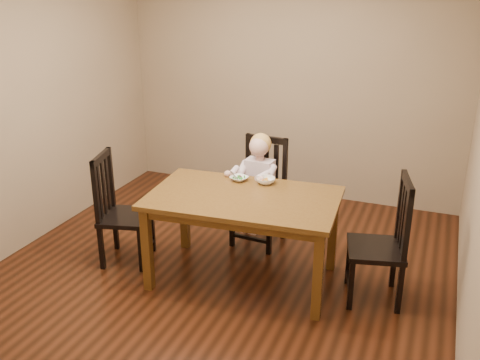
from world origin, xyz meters
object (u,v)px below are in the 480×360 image
at_px(chair_child, 261,193).
at_px(chair_left, 120,211).
at_px(dining_table, 243,206).
at_px(bowl_peas, 239,178).
at_px(bowl_veg, 266,180).
at_px(chair_right, 383,243).
at_px(toddler, 259,180).

xyz_separation_m(chair_child, chair_left, (-1.07, -0.85, -0.01)).
height_order(dining_table, bowl_peas, bowl_peas).
bearing_deg(chair_left, bowl_peas, 97.59).
height_order(chair_left, bowl_veg, chair_left).
distance_m(chair_child, chair_right, 1.41).
height_order(chair_left, toddler, chair_left).
bearing_deg(toddler, bowl_veg, 122.04).
xyz_separation_m(dining_table, bowl_veg, (0.08, 0.34, 0.12)).
height_order(chair_left, chair_right, chair_right).
xyz_separation_m(chair_child, chair_right, (1.26, -0.63, 0.00)).
bearing_deg(bowl_veg, chair_child, 114.56).
distance_m(chair_left, chair_right, 2.34).
bearing_deg(chair_child, chair_right, 157.53).
height_order(toddler, bowl_veg, toddler).
distance_m(chair_right, bowl_peas, 1.37).
bearing_deg(toddler, dining_table, 103.06).
bearing_deg(bowl_veg, toddler, 118.16).
bearing_deg(chair_right, chair_child, 50.26).
bearing_deg(toddler, chair_child, -90.00).
xyz_separation_m(chair_child, toddler, (-0.00, -0.05, 0.16)).
distance_m(chair_child, chair_left, 1.36).
distance_m(chair_child, bowl_veg, 0.55).
bearing_deg(bowl_peas, chair_child, 82.55).
distance_m(chair_right, toddler, 1.40).
xyz_separation_m(dining_table, toddler, (-0.11, 0.70, -0.03)).
bearing_deg(bowl_veg, bowl_peas, -175.12).
bearing_deg(dining_table, bowl_peas, 117.39).
relative_size(chair_right, bowl_peas, 6.96).
bearing_deg(bowl_veg, chair_right, -11.30).
height_order(chair_right, bowl_veg, chair_right).
relative_size(chair_left, toddler, 1.70).
height_order(chair_right, toddler, chair_right).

